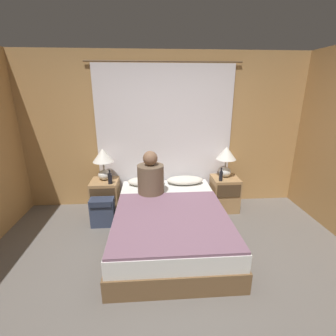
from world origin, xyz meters
The scene contains 15 objects.
ground_plane centered at (0.00, 0.00, 0.00)m, with size 16.00×16.00×0.00m, color #66605B.
wall_back centered at (0.00, 2.01, 1.25)m, with size 4.70×0.06×2.50m.
curtain_panel centered at (0.00, 1.95, 1.16)m, with size 2.39×0.02×2.34m.
bed centered at (0.00, 0.86, 0.22)m, with size 1.44×2.07×0.45m.
nightstand_left centered at (-0.97, 1.64, 0.28)m, with size 0.42×0.44×0.56m.
nightstand_right centered at (0.97, 1.64, 0.28)m, with size 0.42×0.44×0.56m.
lamp_left centered at (-0.97, 1.70, 0.89)m, with size 0.32×0.32×0.51m.
lamp_right centered at (0.97, 1.70, 0.89)m, with size 0.32×0.32×0.51m.
pillow_left centered at (-0.32, 1.70, 0.51)m, with size 0.60×0.31×0.12m.
pillow_right centered at (0.32, 1.70, 0.51)m, with size 0.60×0.31×0.12m.
blanket_on_bed centered at (0.00, 0.58, 0.46)m, with size 1.38×1.43×0.03m.
person_left_in_bed centered at (-0.24, 1.33, 0.71)m, with size 0.38×0.38×0.66m.
beer_bottle_on_left_stand centered at (-0.86, 1.51, 0.64)m, with size 0.06×0.06×0.22m.
beer_bottle_on_right_stand centered at (0.85, 1.51, 0.64)m, with size 0.06×0.06×0.21m.
backpack_on_floor centered at (-0.96, 1.25, 0.24)m, with size 0.34×0.21×0.43m.
Camera 1 is at (-0.23, -1.99, 1.94)m, focal length 26.00 mm.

